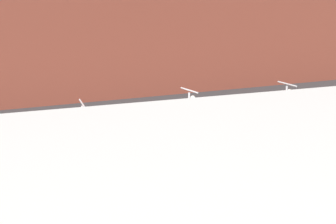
{
  "coord_description": "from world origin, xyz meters",
  "views": [
    {
      "loc": [
        -2.45,
        -5.82,
        2.83
      ],
      "look_at": [
        0.08,
        0.8,
        0.75
      ],
      "focal_mm": 40.75,
      "sensor_mm": 36.0,
      "label": 1
    }
  ],
  "objects": [
    {
      "name": "ground_plane",
      "position": [
        0.0,
        0.0,
        0.0
      ],
      "size": [
        80.0,
        80.0,
        0.0
      ],
      "primitive_type": "plane",
      "color": "#38383A"
    },
    {
      "name": "sidewalk_slab",
      "position": [
        0.0,
        1.75,
        0.0
      ],
      "size": [
        36.0,
        3.5,
        0.01
      ],
      "primitive_type": "cube",
      "color": "gray",
      "rests_on": "ground"
    },
    {
      "name": "motorcycle_orange",
      "position": [
        -2.28,
        1.08,
        0.4
      ],
      "size": [
        2.01,
        0.58,
        1.03
      ],
      "rotation": [
        0.0,
        0.0,
        0.0
      ],
      "color": "black",
      "rests_on": "ground"
    },
    {
      "name": "motorcycle_green",
      "position": [
        0.01,
        1.17,
        0.4
      ],
      "size": [
        1.98,
        0.71,
        1.03
      ],
      "rotation": [
        0.0,
        0.0,
        0.22
      ],
      "color": "black",
      "rests_on": "ground"
    },
    {
      "name": "motorcycle_black",
      "position": [
        2.33,
        1.05,
        0.4
      ],
      "size": [
        2.0,
        0.58,
        1.03
      ],
      "rotation": [
        0.0,
        0.0,
        0.11
      ],
      "color": "black",
      "rests_on": "ground"
    }
  ]
}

